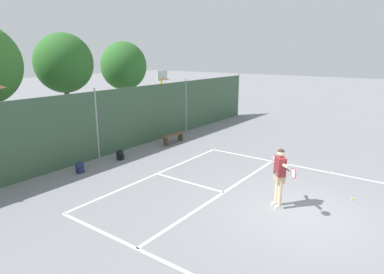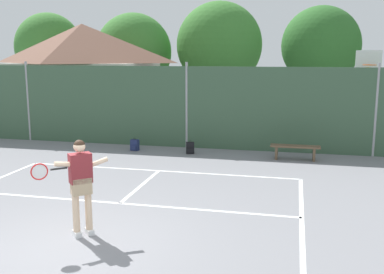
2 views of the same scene
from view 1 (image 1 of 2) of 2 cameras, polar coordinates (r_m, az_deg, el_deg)
The scene contains 9 objects.
ground_plane at distance 10.47m, azimuth 17.54°, elevation -12.33°, with size 120.00×120.00×0.00m, color gray.
court_markings at distance 10.66m, azimuth 14.19°, elevation -11.58°, with size 8.30×11.10×0.01m.
chainlink_fence at distance 15.12m, azimuth -16.12°, elevation 1.97°, with size 26.09×0.09×3.13m.
basketball_hoop at distance 20.62m, azimuth -5.20°, elevation 7.94°, with size 0.90×0.67×3.55m.
tennis_player at distance 10.22m, azimuth 14.93°, elevation -6.02°, with size 1.04×1.08×1.85m.
tennis_ball at distance 11.94m, azimuth 25.97°, elevation -9.60°, with size 0.07×0.07×0.07m, color #CCE033.
backpack_navy at distance 13.74m, azimuth -18.76°, elevation -5.09°, with size 0.31×0.28×0.46m.
backpack_black at distance 14.92m, azimuth -12.29°, elevation -3.12°, with size 0.32×0.30×0.46m.
courtside_bench at distance 17.25m, azimuth -3.21°, elevation 0.14°, with size 1.60×0.36×0.48m.
Camera 1 is at (-9.01, -2.74, 4.58)m, focal length 30.89 mm.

